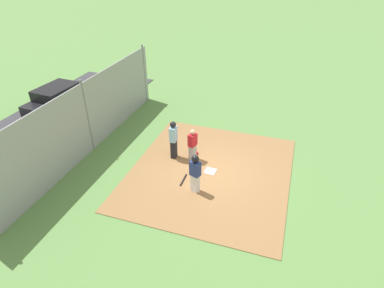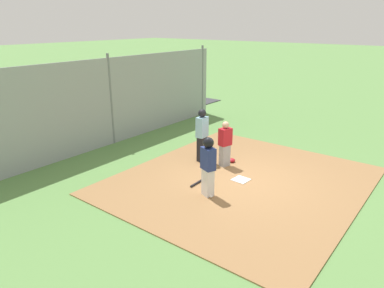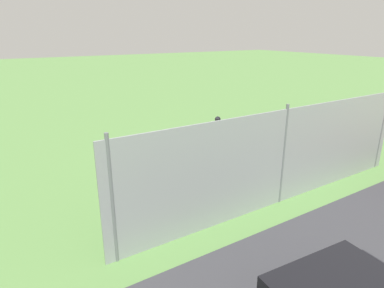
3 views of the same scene
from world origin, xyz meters
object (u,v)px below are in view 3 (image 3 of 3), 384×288
(catcher, at_px, (191,145))
(catcher_mask, at_px, (182,162))
(umpire, at_px, (203,147))
(baseball, at_px, (216,147))
(baseball_bat, at_px, (217,153))
(home_plate, at_px, (191,152))
(runner, at_px, (217,131))

(catcher, distance_m, catcher_mask, 0.80)
(umpire, height_order, baseball, umpire)
(catcher, bearing_deg, umpire, -157.39)
(catcher, xyz_separation_m, baseball, (2.08, 0.93, -0.71))
(catcher, xyz_separation_m, baseball_bat, (1.55, 0.13, -0.72))
(home_plate, relative_size, umpire, 0.25)
(home_plate, height_order, baseball_bat, baseball_bat)
(umpire, relative_size, runner, 1.09)
(home_plate, distance_m, catcher, 1.38)
(catcher_mask, xyz_separation_m, baseball, (2.48, 0.90, -0.02))
(home_plate, xyz_separation_m, runner, (1.37, -0.22, 0.91))
(runner, bearing_deg, home_plate, 12.38)
(home_plate, height_order, umpire, umpire)
(home_plate, xyz_separation_m, catcher_mask, (-1.04, -0.96, 0.05))
(catcher_mask, bearing_deg, baseball, 19.87)
(umpire, xyz_separation_m, baseball_bat, (1.45, 0.96, -0.89))
(catcher_mask, bearing_deg, home_plate, 42.60)
(umpire, distance_m, runner, 2.48)
(home_plate, bearing_deg, catcher_mask, -137.40)
(home_plate, bearing_deg, runner, -9.22)
(home_plate, xyz_separation_m, catcher, (-0.63, -0.99, 0.74))
(home_plate, height_order, baseball, baseball)
(home_plate, relative_size, runner, 0.27)
(umpire, height_order, baseball_bat, umpire)
(catcher_mask, distance_m, baseball, 2.64)
(runner, relative_size, baseball_bat, 2.16)
(umpire, height_order, catcher_mask, umpire)
(home_plate, distance_m, umpire, 2.10)
(catcher, bearing_deg, baseball, -50.40)
(baseball, bearing_deg, baseball_bat, -123.19)
(home_plate, bearing_deg, baseball, -2.32)
(catcher, relative_size, baseball_bat, 1.96)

